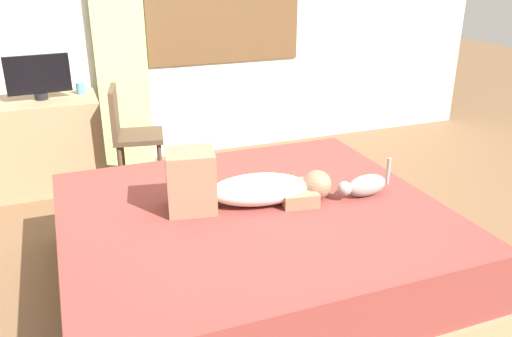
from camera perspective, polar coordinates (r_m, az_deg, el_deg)
name	(u,v)px	position (r m, az deg, el deg)	size (l,w,h in m)	color
ground_plane	(274,276)	(3.23, 1.92, -11.64)	(16.00, 16.00, 0.00)	brown
bed	(252,247)	(3.05, -0.40, -8.49)	(2.12, 1.89, 0.49)	#997A56
person_lying	(242,186)	(2.93, -1.54, -1.92)	(0.94, 0.40, 0.34)	silver
cat	(364,185)	(3.12, 11.65, -1.82)	(0.36, 0.13, 0.21)	gray
desk	(44,144)	(4.61, -22.06, 2.47)	(0.90, 0.56, 0.74)	#997A56
tv_monitor	(38,77)	(4.47, -22.57, 9.21)	(0.48, 0.10, 0.35)	black
cup	(81,88)	(4.58, -18.52, 8.27)	(0.07, 0.07, 0.09)	teal
chair_by_desk	(129,131)	(4.27, -13.62, 3.98)	(0.44, 0.44, 0.86)	#4C3828
curtain_left	(117,21)	(4.72, -14.82, 15.23)	(0.44, 0.06, 2.57)	#ADCC75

